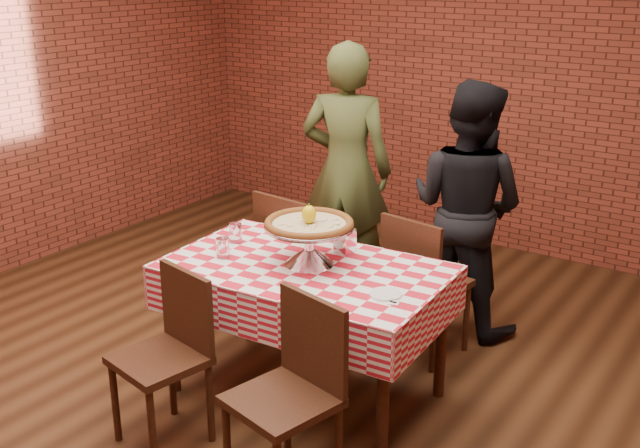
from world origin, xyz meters
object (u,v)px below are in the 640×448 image
at_px(water_glass_left, 223,248).
at_px(water_glass_right, 236,233).
at_px(condiment_caddy, 345,240).
at_px(pizza_stand, 309,245).
at_px(pizza, 309,224).
at_px(chair_near_left, 160,363).
at_px(diner_black, 467,208).
at_px(chair_near_right, 282,402).
at_px(diner_olive, 346,170).
at_px(chair_far_right, 427,284).
at_px(chair_far_left, 301,258).
at_px(table, 306,332).

bearing_deg(water_glass_left, water_glass_right, 113.86).
bearing_deg(condiment_caddy, water_glass_right, -145.63).
height_order(pizza_stand, water_glass_right, pizza_stand).
xyz_separation_m(pizza, water_glass_left, (-0.43, -0.19, -0.16)).
height_order(chair_near_left, diner_black, diner_black).
bearing_deg(pizza, chair_near_right, -63.19).
distance_m(condiment_caddy, diner_olive, 1.24).
bearing_deg(chair_far_right, diner_black, -83.94).
distance_m(pizza, condiment_caddy, 0.29).
bearing_deg(pizza_stand, chair_near_right, -63.19).
bearing_deg(chair_far_left, diner_olive, -77.26).
height_order(water_glass_right, chair_far_right, chair_far_right).
distance_m(water_glass_left, chair_far_left, 0.92).
height_order(water_glass_left, diner_black, diner_black).
bearing_deg(water_glass_right, diner_olive, 93.08).
bearing_deg(diner_black, table, 79.95).
relative_size(chair_far_left, chair_far_right, 1.02).
relative_size(water_glass_left, chair_far_left, 0.12).
bearing_deg(diner_black, chair_near_right, 96.15).
distance_m(table, chair_far_left, 0.86).
relative_size(diner_olive, diner_black, 1.11).
distance_m(chair_near_right, chair_far_right, 1.51).
distance_m(water_glass_left, water_glass_right, 0.24).
bearing_deg(pizza, diner_olive, 114.69).
distance_m(chair_far_left, diner_black, 1.09).
height_order(table, diner_olive, diner_olive).
bearing_deg(chair_near_right, water_glass_left, 158.26).
height_order(pizza_stand, diner_black, diner_black).
xyz_separation_m(pizza_stand, diner_olive, (-0.60, 1.29, 0.02)).
height_order(pizza_stand, chair_far_left, pizza_stand).
relative_size(pizza_stand, chair_near_right, 0.53).
bearing_deg(chair_far_right, chair_far_left, 15.90).
distance_m(pizza, water_glass_left, 0.50).
height_order(chair_near_left, chair_near_right, chair_near_right).
bearing_deg(table, chair_near_left, -113.19).
height_order(condiment_caddy, chair_near_left, condiment_caddy).
height_order(table, water_glass_right, water_glass_right).
distance_m(chair_near_left, chair_far_left, 1.45).
bearing_deg(water_glass_right, table, -7.03).
xyz_separation_m(condiment_caddy, diner_black, (0.28, 0.98, -0.03)).
xyz_separation_m(water_glass_right, chair_far_left, (0.01, 0.62, -0.36)).
bearing_deg(diner_olive, chair_far_left, 80.33).
bearing_deg(pizza_stand, water_glass_left, -155.81).
height_order(pizza, water_glass_left, pizza).
relative_size(water_glass_right, condiment_caddy, 0.80).
distance_m(pizza_stand, chair_near_right, 0.94).
relative_size(chair_near_right, chair_far_left, 0.98).
distance_m(pizza, diner_olive, 1.43).
height_order(condiment_caddy, chair_far_right, condiment_caddy).
xyz_separation_m(water_glass_right, chair_near_left, (0.20, -0.82, -0.38)).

